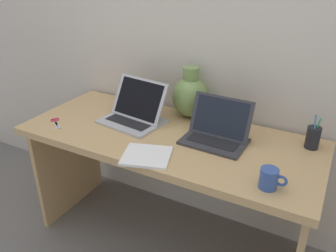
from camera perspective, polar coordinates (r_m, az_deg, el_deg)
ground_plane at (r=2.27m, az=0.00°, el=-18.18°), size 6.00×6.00×0.00m
back_wall at (r=1.99m, az=5.25°, el=14.95°), size 4.40×0.04×2.40m
desk at (r=1.90m, az=0.00°, el=-5.48°), size 1.59×0.67×0.74m
laptop_left at (r=1.96m, az=-5.48°, el=2.48°), size 0.37×0.30×0.23m
laptop_right at (r=1.76m, az=8.18°, el=-0.66°), size 0.32×0.23×0.22m
green_vase at (r=2.00m, az=3.72°, el=5.03°), size 0.21×0.21×0.30m
notebook_stack at (r=1.63m, az=-3.55°, el=-4.96°), size 0.27×0.26×0.01m
coffee_mug at (r=1.46m, az=16.48°, el=-8.37°), size 0.11×0.08×0.09m
pen_cup at (r=1.82m, az=22.93°, el=-1.75°), size 0.07×0.07×0.18m
scissors at (r=2.06m, az=-18.16°, el=0.70°), size 0.13×0.11×0.01m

